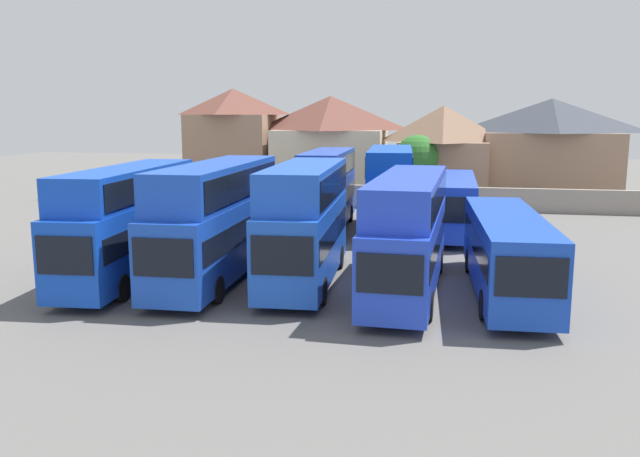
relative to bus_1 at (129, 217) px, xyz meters
name	(u,v)px	position (x,y,z in m)	size (l,w,h in m)	color
ground	(361,220)	(7.97, 18.26, -2.80)	(140.00, 140.00, 0.00)	#605E5B
depot_boundary_wall	(370,197)	(7.97, 24.23, -1.90)	(56.00, 0.50, 1.80)	gray
bus_1	(129,217)	(0.00, 0.00, 0.00)	(3.17, 11.36, 4.98)	blue
bus_2	(217,215)	(3.84, 0.73, 0.09)	(2.83, 11.92, 5.15)	blue
bus_3	(305,218)	(7.80, 0.72, 0.09)	(3.06, 10.18, 5.15)	blue
bus_4	(408,227)	(12.24, 0.17, -0.09)	(2.95, 11.84, 4.82)	blue
bus_5	(507,249)	(16.21, 0.52, -0.92)	(3.03, 11.82, 3.28)	blue
bus_6	(261,197)	(1.97, 14.23, -0.80)	(2.77, 11.50, 3.51)	blue
bus_7	(327,185)	(6.29, 14.54, -0.01)	(2.78, 10.30, 4.97)	blue
bus_8	(390,186)	(10.33, 13.96, 0.12)	(3.25, 10.59, 5.20)	blue
bus_9	(454,201)	(14.22, 14.36, -0.83)	(2.67, 11.82, 3.45)	blue
house_terrace_left	(234,141)	(-5.53, 31.64, 2.06)	(7.71, 7.15, 9.56)	#9E7A60
house_terrace_centre	(330,145)	(3.47, 31.71, 1.72)	(10.04, 7.60, 8.85)	beige
house_terrace_right	(443,152)	(13.38, 30.50, 1.28)	(7.63, 8.21, 7.99)	#9E7A60
house_terrace_far_right	(550,149)	(22.21, 31.49, 1.56)	(11.36, 6.73, 8.55)	#9E7A60
tree_left_of_lot	(417,157)	(11.40, 26.73, 1.05)	(3.49, 3.49, 5.65)	brown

